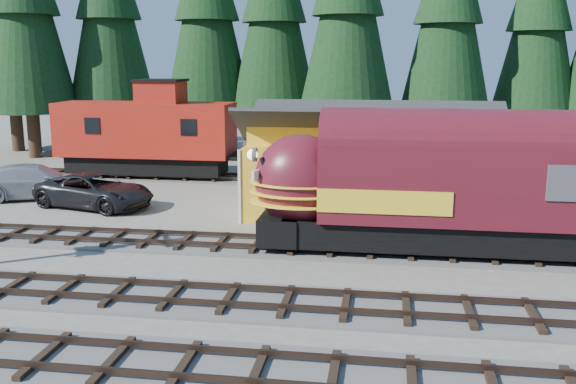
# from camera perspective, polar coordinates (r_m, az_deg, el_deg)

# --- Properties ---
(ground) EXTENTS (120.00, 120.00, 0.00)m
(ground) POSITION_cam_1_polar(r_m,az_deg,el_deg) (21.49, 7.07, -8.38)
(ground) COLOR #6B665B
(ground) RESTS_ON ground
(track_spur) EXTENTS (32.00, 3.20, 0.33)m
(track_spur) POSITION_cam_1_polar(r_m,az_deg,el_deg) (40.25, -6.51, 1.20)
(track_spur) COLOR #4C4947
(track_spur) RESTS_ON ground
(depot) EXTENTS (12.80, 7.00, 5.30)m
(depot) POSITION_cam_1_polar(r_m,az_deg,el_deg) (31.00, 7.79, 3.47)
(depot) COLOR gold
(depot) RESTS_ON ground
(conifer_backdrop) EXTENTS (79.71, 20.94, 16.99)m
(conifer_backdrop) POSITION_cam_1_polar(r_m,az_deg,el_deg) (46.36, 10.75, 15.67)
(conifer_backdrop) COLOR black
(conifer_backdrop) RESTS_ON ground
(locomotive) EXTENTS (15.49, 3.08, 4.21)m
(locomotive) POSITION_cam_1_polar(r_m,az_deg,el_deg) (24.78, 13.78, 0.03)
(locomotive) COLOR black
(locomotive) RESTS_ON ground
(caboose) EXTENTS (10.98, 3.18, 5.71)m
(caboose) POSITION_cam_1_polar(r_m,az_deg,el_deg) (41.19, -12.45, 5.10)
(caboose) COLOR black
(caboose) RESTS_ON ground
(pickup_truck_a) EXTENTS (6.69, 4.39, 1.71)m
(pickup_truck_a) POSITION_cam_1_polar(r_m,az_deg,el_deg) (33.74, -16.80, 0.11)
(pickup_truck_a) COLOR black
(pickup_truck_a) RESTS_ON ground
(pickup_truck_b) EXTENTS (6.85, 4.69, 1.84)m
(pickup_truck_b) POSITION_cam_1_polar(r_m,az_deg,el_deg) (37.00, -21.55, 0.88)
(pickup_truck_b) COLOR #A6A9AE
(pickup_truck_b) RESTS_ON ground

